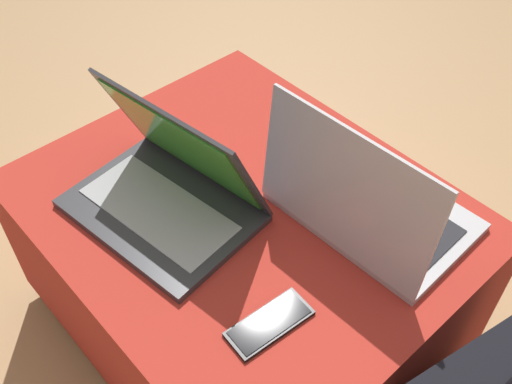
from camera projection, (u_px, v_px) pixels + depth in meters
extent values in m
plane|color=tan|center=(246.00, 318.00, 1.48)|extent=(14.00, 14.00, 0.00)
cube|color=maroon|center=(246.00, 313.00, 1.46)|extent=(0.82, 0.68, 0.05)
cube|color=#B22D23|center=(245.00, 261.00, 1.31)|extent=(0.85, 0.71, 0.36)
cube|color=#333338|center=(161.00, 211.00, 1.16)|extent=(0.38, 0.29, 0.02)
cube|color=#9E9EA3|center=(158.00, 209.00, 1.15)|extent=(0.33, 0.18, 0.00)
cube|color=#333338|center=(183.00, 144.00, 1.11)|extent=(0.36, 0.15, 0.23)
cube|color=green|center=(181.00, 146.00, 1.11)|extent=(0.32, 0.13, 0.20)
cube|color=#B7B7BC|center=(374.00, 210.00, 1.16)|extent=(0.37, 0.26, 0.02)
cube|color=#232328|center=(376.00, 205.00, 1.16)|extent=(0.32, 0.15, 0.00)
cube|color=#B7B7BC|center=(344.00, 192.00, 1.01)|extent=(0.36, 0.04, 0.25)
cube|color=black|center=(346.00, 190.00, 1.02)|extent=(0.32, 0.04, 0.22)
cube|color=black|center=(269.00, 324.00, 0.99)|extent=(0.07, 0.15, 0.01)
cube|color=black|center=(269.00, 322.00, 0.99)|extent=(0.07, 0.14, 0.00)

